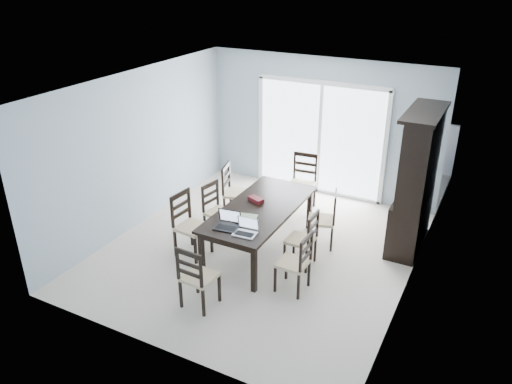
% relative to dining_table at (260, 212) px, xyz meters
% --- Properties ---
extents(floor, '(5.00, 5.00, 0.00)m').
position_rel_dining_table_xyz_m(floor, '(0.00, 0.00, -0.67)').
color(floor, beige).
rests_on(floor, ground).
extents(ceiling, '(5.00, 5.00, 0.00)m').
position_rel_dining_table_xyz_m(ceiling, '(0.00, 0.00, 1.93)').
color(ceiling, white).
rests_on(ceiling, back_wall).
extents(back_wall, '(4.50, 0.02, 2.60)m').
position_rel_dining_table_xyz_m(back_wall, '(0.00, 2.50, 0.63)').
color(back_wall, '#96A6B3').
rests_on(back_wall, floor).
extents(wall_left, '(0.02, 5.00, 2.60)m').
position_rel_dining_table_xyz_m(wall_left, '(-2.25, 0.00, 0.63)').
color(wall_left, '#96A6B3').
rests_on(wall_left, floor).
extents(wall_right, '(0.02, 5.00, 2.60)m').
position_rel_dining_table_xyz_m(wall_right, '(2.25, 0.00, 0.63)').
color(wall_right, '#96A6B3').
rests_on(wall_right, floor).
extents(balcony, '(4.50, 2.00, 0.10)m').
position_rel_dining_table_xyz_m(balcony, '(0.00, 3.50, -0.72)').
color(balcony, gray).
rests_on(balcony, ground).
extents(railing, '(4.50, 0.06, 1.10)m').
position_rel_dining_table_xyz_m(railing, '(0.00, 4.50, -0.12)').
color(railing, '#99999E').
rests_on(railing, balcony).
extents(dining_table, '(1.00, 2.20, 0.75)m').
position_rel_dining_table_xyz_m(dining_table, '(0.00, 0.00, 0.00)').
color(dining_table, black).
rests_on(dining_table, floor).
extents(china_hutch, '(0.50, 1.38, 2.20)m').
position_rel_dining_table_xyz_m(china_hutch, '(2.02, 1.25, 0.40)').
color(china_hutch, black).
rests_on(china_hutch, floor).
extents(sliding_door, '(2.52, 0.05, 2.18)m').
position_rel_dining_table_xyz_m(sliding_door, '(0.00, 2.48, 0.41)').
color(sliding_door, silver).
rests_on(sliding_door, floor).
extents(chair_left_near, '(0.48, 0.47, 1.16)m').
position_rel_dining_table_xyz_m(chair_left_near, '(-0.94, -0.58, -0.06)').
color(chair_left_near, black).
rests_on(chair_left_near, floor).
extents(chair_left_mid, '(0.46, 0.45, 1.04)m').
position_rel_dining_table_xyz_m(chair_left_mid, '(-0.87, 0.10, -0.12)').
color(chair_left_mid, black).
rests_on(chair_left_mid, floor).
extents(chair_left_far, '(0.52, 0.51, 1.12)m').
position_rel_dining_table_xyz_m(chair_left_far, '(-0.94, 0.78, -0.08)').
color(chair_left_far, black).
rests_on(chair_left_far, floor).
extents(chair_right_near, '(0.41, 0.40, 1.03)m').
position_rel_dining_table_xyz_m(chair_right_near, '(0.95, -0.71, -0.13)').
color(chair_right_near, black).
rests_on(chair_right_near, floor).
extents(chair_right_mid, '(0.40, 0.38, 1.02)m').
position_rel_dining_table_xyz_m(chair_right_mid, '(0.80, -0.09, -0.13)').
color(chair_right_mid, black).
rests_on(chair_right_mid, floor).
extents(chair_right_far, '(0.52, 0.51, 1.07)m').
position_rel_dining_table_xyz_m(chair_right_far, '(0.87, 0.62, -0.10)').
color(chair_right_far, black).
rests_on(chair_right_far, floor).
extents(chair_end_near, '(0.42, 0.43, 1.06)m').
position_rel_dining_table_xyz_m(chair_end_near, '(-0.08, -1.67, -0.11)').
color(chair_end_near, black).
rests_on(chair_end_near, floor).
extents(chair_end_far, '(0.49, 0.50, 1.18)m').
position_rel_dining_table_xyz_m(chair_end_far, '(0.01, 1.69, -0.05)').
color(chair_end_far, black).
rests_on(chair_end_far, floor).
extents(laptop_dark, '(0.37, 0.28, 0.23)m').
position_rel_dining_table_xyz_m(laptop_dark, '(-0.12, -0.80, 0.13)').
color(laptop_dark, black).
rests_on(laptop_dark, dining_table).
extents(laptop_silver, '(0.33, 0.25, 0.22)m').
position_rel_dining_table_xyz_m(laptop_silver, '(0.19, -0.84, 0.13)').
color(laptop_silver, silver).
rests_on(laptop_silver, dining_table).
extents(book_stack, '(0.33, 0.28, 0.05)m').
position_rel_dining_table_xyz_m(book_stack, '(0.01, -0.45, 0.10)').
color(book_stack, maroon).
rests_on(book_stack, dining_table).
extents(cell_phone, '(0.12, 0.05, 0.01)m').
position_rel_dining_table_xyz_m(cell_phone, '(-0.11, -0.86, 0.08)').
color(cell_phone, black).
rests_on(cell_phone, dining_table).
extents(game_box, '(0.28, 0.21, 0.06)m').
position_rel_dining_table_xyz_m(game_box, '(-0.15, 0.15, 0.11)').
color(game_box, '#501018').
rests_on(game_box, dining_table).
extents(hot_tub, '(1.93, 1.74, 0.94)m').
position_rel_dining_table_xyz_m(hot_tub, '(-0.77, 3.47, -0.20)').
color(hot_tub, brown).
rests_on(hot_tub, balcony).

